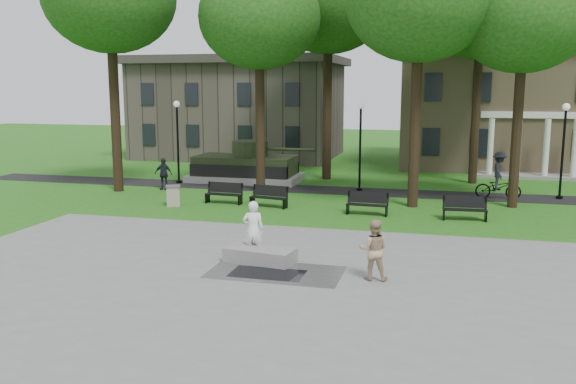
{
  "coord_description": "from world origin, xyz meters",
  "views": [
    {
      "loc": [
        4.79,
        -19.95,
        5.51
      ],
      "look_at": [
        -1.1,
        3.08,
        1.4
      ],
      "focal_mm": 38.0,
      "sensor_mm": 36.0,
      "label": 1
    }
  ],
  "objects_px": {
    "park_bench_0": "(224,193)",
    "trash_bin": "(173,196)",
    "cyclist": "(499,180)",
    "friend_watching": "(373,250)",
    "skateboarder": "(253,229)",
    "concrete_block": "(260,255)"
  },
  "relations": [
    {
      "from": "cyclist",
      "to": "concrete_block",
      "type": "bearing_deg",
      "value": 148.93
    },
    {
      "from": "friend_watching",
      "to": "cyclist",
      "type": "xyz_separation_m",
      "value": [
        4.55,
        14.57,
        0.06
      ]
    },
    {
      "from": "cyclist",
      "to": "park_bench_0",
      "type": "distance_m",
      "value": 13.59
    },
    {
      "from": "park_bench_0",
      "to": "trash_bin",
      "type": "height_order",
      "value": "park_bench_0"
    },
    {
      "from": "friend_watching",
      "to": "cyclist",
      "type": "distance_m",
      "value": 15.26
    },
    {
      "from": "cyclist",
      "to": "trash_bin",
      "type": "height_order",
      "value": "cyclist"
    },
    {
      "from": "concrete_block",
      "to": "cyclist",
      "type": "relative_size",
      "value": 0.93
    },
    {
      "from": "cyclist",
      "to": "trash_bin",
      "type": "bearing_deg",
      "value": 110.94
    },
    {
      "from": "skateboarder",
      "to": "cyclist",
      "type": "relative_size",
      "value": 0.8
    },
    {
      "from": "concrete_block",
      "to": "cyclist",
      "type": "height_order",
      "value": "cyclist"
    },
    {
      "from": "concrete_block",
      "to": "trash_bin",
      "type": "bearing_deg",
      "value": 129.94
    },
    {
      "from": "skateboarder",
      "to": "friend_watching",
      "type": "bearing_deg",
      "value": 149.55
    },
    {
      "from": "friend_watching",
      "to": "park_bench_0",
      "type": "relative_size",
      "value": 0.97
    },
    {
      "from": "skateboarder",
      "to": "park_bench_0",
      "type": "distance_m",
      "value": 9.71
    },
    {
      "from": "skateboarder",
      "to": "cyclist",
      "type": "xyz_separation_m",
      "value": [
        8.58,
        13.26,
        -0.0
      ]
    },
    {
      "from": "friend_watching",
      "to": "park_bench_0",
      "type": "bearing_deg",
      "value": -54.89
    },
    {
      "from": "cyclist",
      "to": "friend_watching",
      "type": "bearing_deg",
      "value": 162.68
    },
    {
      "from": "trash_bin",
      "to": "skateboarder",
      "type": "bearing_deg",
      "value": -50.1
    },
    {
      "from": "park_bench_0",
      "to": "trash_bin",
      "type": "relative_size",
      "value": 1.9
    },
    {
      "from": "park_bench_0",
      "to": "trash_bin",
      "type": "bearing_deg",
      "value": -147.62
    },
    {
      "from": "concrete_block",
      "to": "skateboarder",
      "type": "relative_size",
      "value": 1.16
    },
    {
      "from": "park_bench_0",
      "to": "cyclist",
      "type": "bearing_deg",
      "value": 22.98
    }
  ]
}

